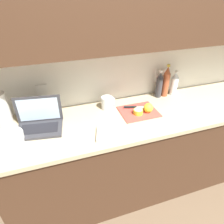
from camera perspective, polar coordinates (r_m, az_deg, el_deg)
ground_plane at (r=2.35m, az=8.70°, el=-18.91°), size 12.00×12.00×0.00m
wall_back at (r=1.70m, az=9.61°, el=23.27°), size 5.20×0.38×2.60m
counter_unit at (r=2.02m, az=10.34°, el=-10.47°), size 2.59×0.63×0.91m
laptop at (r=1.59m, az=-20.05°, el=-2.46°), size 0.36×0.27×0.23m
cutting_board at (r=1.71m, az=7.59°, el=0.12°), size 0.31×0.26×0.01m
knife at (r=1.75m, az=6.11°, el=1.40°), size 0.25×0.10×0.02m
lemon_half_cut at (r=1.66m, az=7.54°, el=0.04°), size 0.08×0.08×0.04m
lemon_whole_beside at (r=1.69m, az=10.36°, el=1.15°), size 0.08×0.08×0.08m
bottle_green_soda at (r=2.03m, az=17.34°, el=7.68°), size 0.07×0.07×0.24m
bottle_oil_tall at (r=1.96m, az=15.18°, el=8.32°), size 0.06×0.06×0.31m
bottle_water_clear at (r=1.94m, az=13.33°, el=7.50°), size 0.06×0.06×0.26m
measuring_cup at (r=1.72m, az=-1.42°, el=2.65°), size 0.12×0.10×0.11m
bowl_white at (r=1.54m, az=-27.38°, el=-6.75°), size 0.20×0.20×0.07m
paper_towel_roll at (r=1.70m, az=-28.92°, el=0.68°), size 0.10×0.10×0.26m
dish_towel at (r=1.44m, az=0.03°, el=-6.29°), size 0.26×0.22×0.02m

